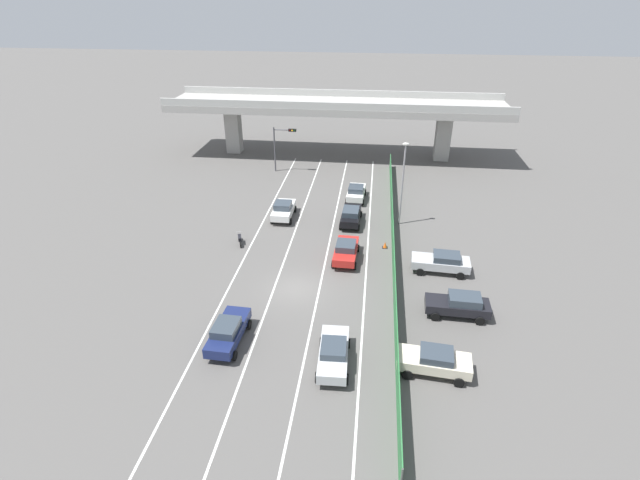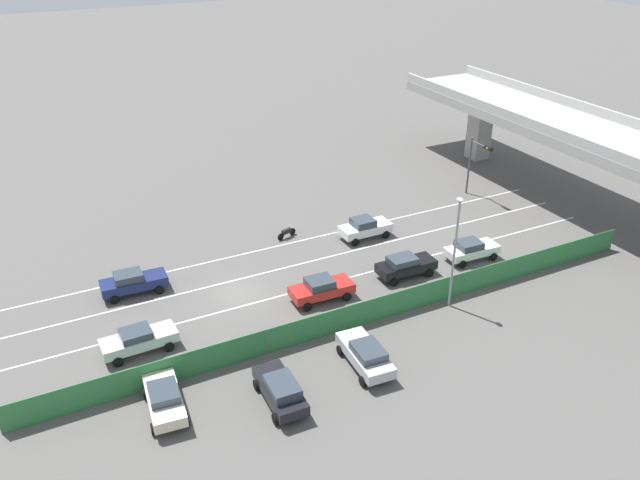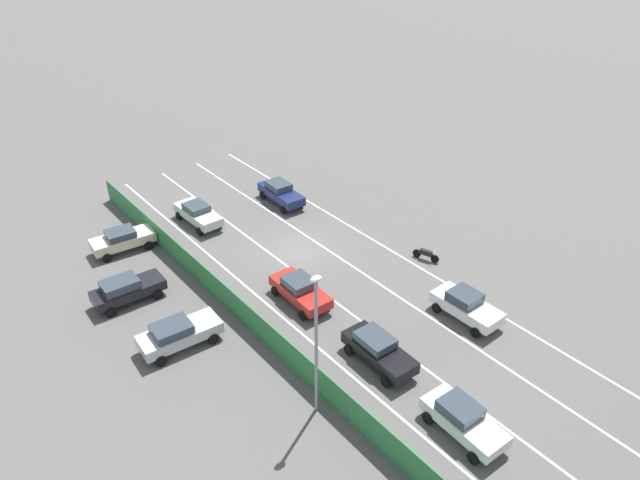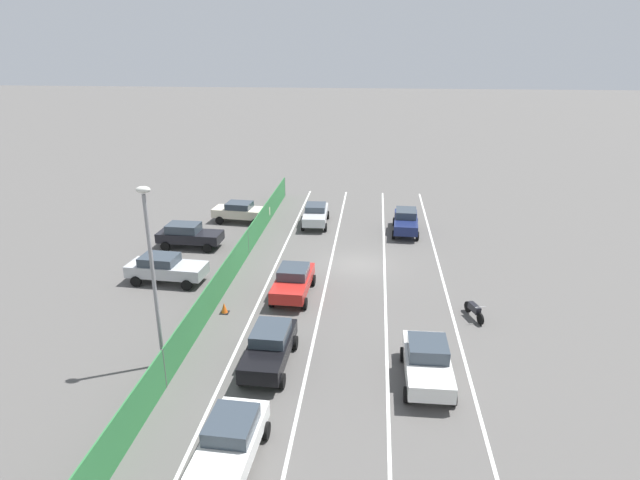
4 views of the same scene
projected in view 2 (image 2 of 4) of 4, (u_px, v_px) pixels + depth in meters
The scene contains 20 objects.
ground_plane at pixel (239, 293), 45.99m from camera, with size 300.00×300.00×0.00m, color #565451.
lane_line_left_edge at pixel (291, 243), 52.74m from camera, with size 0.14×49.06×0.01m, color silver.
lane_line_mid_left at pixel (310, 262), 49.98m from camera, with size 0.14×49.06×0.01m, color silver.
lane_line_mid_right at pixel (331, 282), 47.22m from camera, with size 0.14×49.06×0.01m, color silver.
lane_line_right_edge at pixel (354, 306), 44.46m from camera, with size 0.14×49.06×0.01m, color silver.
elevated_overpass at pixel (589, 140), 56.26m from camera, with size 44.49×8.57×8.06m.
green_fence at pixel (371, 311), 42.33m from camera, with size 0.10×45.16×1.80m.
car_sedan_red at pixel (321, 288), 44.81m from camera, with size 2.17×4.54×1.67m.
car_sedan_black at pixel (405, 265), 47.62m from camera, with size 2.06×4.55×1.68m.
car_sedan_silver at pixel (139, 339), 39.58m from camera, with size 2.08×4.69×1.60m.
car_hatchback_white at pixel (471, 249), 49.89m from camera, with size 2.13×4.32×1.64m.
car_sedan_white at pixel (365, 227), 53.19m from camera, with size 2.08×4.36×1.74m.
car_sedan_navy at pixel (133, 282), 45.53m from camera, with size 2.09×4.68×1.71m.
motorcycle at pixel (287, 233), 53.38m from camera, with size 0.83×1.88×0.93m.
parked_sedan_cream at pixel (164, 399), 34.82m from camera, with size 4.49×2.31×1.62m.
parked_sedan_dark at pixel (281, 390), 35.40m from camera, with size 4.50×2.09×1.71m.
parked_wagon_silver at pixel (366, 354), 38.20m from camera, with size 4.74×2.29×1.67m.
traffic_light at pixel (477, 158), 59.33m from camera, with size 2.86×0.41×5.57m.
street_lamp at pixel (455, 244), 42.27m from camera, with size 0.60×0.36×8.16m.
traffic_cone at pixel (376, 311), 43.47m from camera, with size 0.47×0.47×0.59m.
Camera 2 is at (37.37, -12.42, 24.75)m, focal length 35.96 mm.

